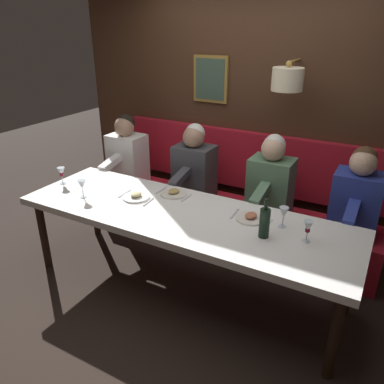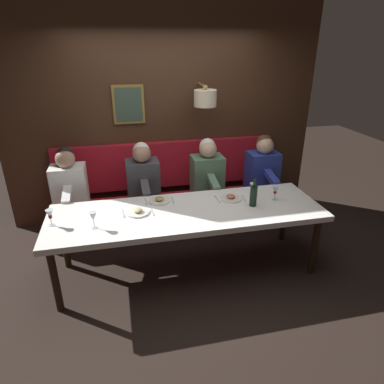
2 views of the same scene
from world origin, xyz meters
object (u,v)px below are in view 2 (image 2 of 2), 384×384
object	(u,v)px
wine_glass_2	(93,217)
diner_nearest	(263,167)
dining_table	(187,215)
wine_glass_0	(253,187)
diner_near	(207,171)
wine_glass_1	(50,215)
wine_bottle	(253,196)
diner_middle	(143,176)
wine_glass_3	(275,190)
diner_far	(69,182)

from	to	relation	value
wine_glass_2	diner_nearest	bearing A→B (deg)	-63.89
dining_table	wine_glass_0	size ratio (longest dim) A/B	17.21
diner_near	wine_glass_1	xyz separation A→B (m)	(-0.91, 1.77, 0.04)
diner_nearest	wine_bottle	world-z (taller)	diner_nearest
wine_bottle	wine_glass_2	bearing A→B (deg)	94.33
diner_middle	wine_glass_3	size ratio (longest dim) A/B	4.82
diner_nearest	diner_near	bearing A→B (deg)	90.00
wine_glass_0	wine_glass_1	size ratio (longest dim) A/B	1.00
diner_middle	wine_glass_3	world-z (taller)	diner_middle
wine_glass_3	wine_bottle	world-z (taller)	wine_bottle
wine_glass_0	diner_middle	bearing A→B (deg)	58.36
diner_near	wine_glass_0	size ratio (longest dim) A/B	4.82
wine_glass_0	wine_glass_1	world-z (taller)	same
diner_nearest	wine_glass_0	distance (m)	0.83
diner_middle	wine_glass_0	bearing A→B (deg)	-121.64
wine_glass_2	wine_glass_3	distance (m)	1.92
diner_middle	wine_glass_3	bearing A→B (deg)	-121.59
diner_nearest	wine_glass_0	bearing A→B (deg)	148.78
dining_table	diner_near	world-z (taller)	diner_near
wine_bottle	wine_glass_1	bearing A→B (deg)	89.52
wine_glass_1	wine_bottle	distance (m)	2.02
diner_nearest	wine_glass_0	xyz separation A→B (m)	(-0.71, 0.43, 0.04)
diner_nearest	diner_far	bearing A→B (deg)	90.00
diner_far	wine_glass_2	size ratio (longest dim) A/B	4.82
wine_glass_0	wine_glass_2	distance (m)	1.73
diner_near	diner_far	bearing A→B (deg)	90.00
dining_table	diner_middle	xyz separation A→B (m)	(0.88, 0.38, 0.13)
diner_nearest	diner_far	xyz separation A→B (m)	(0.00, 2.46, 0.00)
wine_bottle	wine_glass_3	bearing A→B (deg)	-73.93
diner_nearest	diner_far	size ratio (longest dim) A/B	1.00
dining_table	diner_nearest	world-z (taller)	diner_nearest
dining_table	diner_far	world-z (taller)	diner_far
diner_near	wine_glass_2	bearing A→B (deg)	127.33
diner_nearest	diner_middle	bearing A→B (deg)	90.00
diner_nearest	wine_glass_1	xyz separation A→B (m)	(-0.91, 2.53, 0.04)
diner_nearest	wine_bottle	size ratio (longest dim) A/B	2.64
diner_near	diner_middle	bearing A→B (deg)	90.00
wine_glass_0	wine_glass_2	bearing A→B (deg)	101.10
dining_table	diner_middle	distance (m)	0.97
diner_far	wine_glass_0	bearing A→B (deg)	-109.35
diner_near	wine_bottle	distance (m)	0.96
wine_glass_1	wine_glass_2	size ratio (longest dim) A/B	1.00
wine_glass_2	wine_bottle	size ratio (longest dim) A/B	0.55
diner_near	wine_bottle	world-z (taller)	diner_near
diner_middle	wine_glass_0	xyz separation A→B (m)	(-0.71, -1.16, 0.04)
diner_near	diner_middle	distance (m)	0.82
diner_near	wine_glass_1	size ratio (longest dim) A/B	4.82
dining_table	wine_glass_2	xyz separation A→B (m)	(-0.16, 0.92, 0.18)
diner_far	wine_glass_2	xyz separation A→B (m)	(-1.05, -0.33, 0.04)
diner_far	wine_glass_1	xyz separation A→B (m)	(-0.91, 0.07, 0.04)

